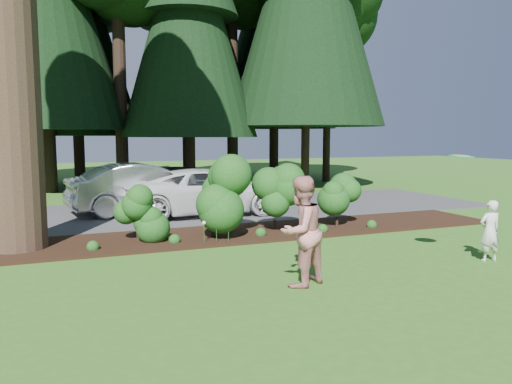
{
  "coord_description": "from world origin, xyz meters",
  "views": [
    {
      "loc": [
        -3.73,
        -8.68,
        2.56
      ],
      "look_at": [
        0.34,
        1.48,
        1.3
      ],
      "focal_mm": 35.0,
      "sensor_mm": 36.0,
      "label": 1
    }
  ],
  "objects_px": {
    "car_white_suv": "(208,191)",
    "adult": "(301,231)",
    "car_dark_suv": "(190,186)",
    "child": "(490,231)",
    "frisbee": "(460,156)",
    "car_silver_wagon": "(145,188)"
  },
  "relations": [
    {
      "from": "child",
      "to": "adult",
      "type": "distance_m",
      "value": 4.31
    },
    {
      "from": "car_dark_suv",
      "to": "adult",
      "type": "relative_size",
      "value": 2.57
    },
    {
      "from": "car_dark_suv",
      "to": "child",
      "type": "bearing_deg",
      "value": -159.41
    },
    {
      "from": "car_silver_wagon",
      "to": "frisbee",
      "type": "relative_size",
      "value": 9.65
    },
    {
      "from": "car_dark_suv",
      "to": "adult",
      "type": "distance_m",
      "value": 9.98
    },
    {
      "from": "car_white_suv",
      "to": "child",
      "type": "height_order",
      "value": "car_white_suv"
    },
    {
      "from": "car_silver_wagon",
      "to": "car_dark_suv",
      "type": "xyz_separation_m",
      "value": [
        1.75,
        0.95,
        -0.11
      ]
    },
    {
      "from": "car_white_suv",
      "to": "car_silver_wagon",
      "type": "bearing_deg",
      "value": 58.24
    },
    {
      "from": "car_silver_wagon",
      "to": "frisbee",
      "type": "height_order",
      "value": "frisbee"
    },
    {
      "from": "car_white_suv",
      "to": "frisbee",
      "type": "relative_size",
      "value": 10.34
    },
    {
      "from": "adult",
      "to": "frisbee",
      "type": "xyz_separation_m",
      "value": [
        3.37,
        -0.03,
        1.22
      ]
    },
    {
      "from": "child",
      "to": "frisbee",
      "type": "height_order",
      "value": "frisbee"
    },
    {
      "from": "car_dark_suv",
      "to": "child",
      "type": "height_order",
      "value": "car_dark_suv"
    },
    {
      "from": "car_silver_wagon",
      "to": "frisbee",
      "type": "bearing_deg",
      "value": -161.44
    },
    {
      "from": "car_white_suv",
      "to": "adult",
      "type": "xyz_separation_m",
      "value": [
        -0.67,
        -7.86,
        0.18
      ]
    },
    {
      "from": "car_white_suv",
      "to": "car_dark_suv",
      "type": "relative_size",
      "value": 1.09
    },
    {
      "from": "car_white_suv",
      "to": "frisbee",
      "type": "xyz_separation_m",
      "value": [
        2.71,
        -7.89,
        1.4
      ]
    },
    {
      "from": "car_dark_suv",
      "to": "adult",
      "type": "bearing_deg",
      "value": 176.65
    },
    {
      "from": "child",
      "to": "adult",
      "type": "bearing_deg",
      "value": 8.3
    },
    {
      "from": "car_silver_wagon",
      "to": "child",
      "type": "height_order",
      "value": "car_silver_wagon"
    },
    {
      "from": "car_white_suv",
      "to": "frisbee",
      "type": "distance_m",
      "value": 8.46
    },
    {
      "from": "child",
      "to": "adult",
      "type": "height_order",
      "value": "adult"
    }
  ]
}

